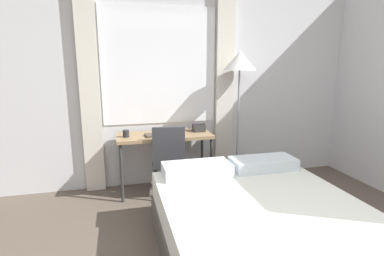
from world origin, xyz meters
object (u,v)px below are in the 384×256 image
Objects in this scene: mug at (126,134)px; bed at (265,235)px; desk_chair at (169,158)px; standing_lamp at (240,68)px; desk at (165,140)px; telephone at (199,128)px; book at (156,135)px.

bed is at bearing -58.31° from mug.
desk_chair is at bearing -19.54° from mug.
standing_lamp reaches higher than desk_chair.
desk is 0.49m from telephone.
bed is 2.18m from standing_lamp.
telephone is at bearing 92.50° from bed.
desk_chair reaches higher than desk.
bed is 1.12× the size of standing_lamp.
bed is at bearing -61.86° from desk_chair.
mug is (-1.47, -0.04, -0.78)m from standing_lamp.
bed is at bearing -72.14° from desk.
mug is (-0.36, 0.02, 0.03)m from book.
telephone is 0.60m from book.
bed is 11.58× the size of telephone.
book is (-0.59, -0.13, -0.03)m from telephone.
telephone is at bearing 8.87° from desk.
desk_chair reaches higher than mug.
standing_lamp is (0.98, 0.22, 1.07)m from desk_chair.
desk_chair is at bearing -167.49° from standing_lamp.
desk reaches higher than bed.
bed is at bearing -87.50° from telephone.
book is at bearing -154.32° from desk.
desk is 1.82m from bed.
desk_chair reaches higher than book.
standing_lamp reaches higher than book.
mug is (-0.94, -0.11, -0.00)m from telephone.
mug is at bearing -173.50° from telephone.
telephone reaches higher than mug.
telephone reaches higher than bed.
mug is at bearing -175.84° from desk.
desk_chair is at bearing -48.48° from book.
standing_lamp is at bearing 1.67° from mug.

